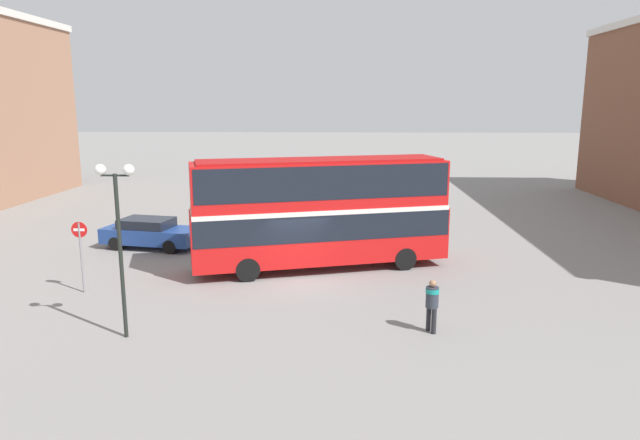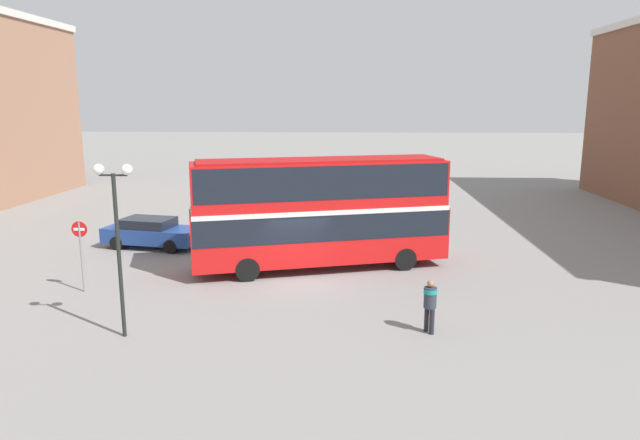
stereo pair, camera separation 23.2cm
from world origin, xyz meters
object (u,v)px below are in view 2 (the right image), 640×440
pedestrian_foreground (430,301)px  no_entry_sign (81,245)px  double_decker_bus (320,207)px  parked_car_kerb_near (151,232)px  street_lamp_twin_globe (116,213)px

pedestrian_foreground → no_entry_sign: size_ratio=0.62×
pedestrian_foreground → double_decker_bus: bearing=-91.8°
pedestrian_foreground → no_entry_sign: bearing=-45.1°
double_decker_bus → parked_car_kerb_near: double_decker_bus is taller
parked_car_kerb_near → street_lamp_twin_globe: 11.74m
double_decker_bus → pedestrian_foreground: double_decker_bus is taller
street_lamp_twin_globe → parked_car_kerb_near: bearing=105.2°
double_decker_bus → pedestrian_foreground: 8.09m
parked_car_kerb_near → street_lamp_twin_globe: street_lamp_twin_globe is taller
double_decker_bus → street_lamp_twin_globe: 9.63m
parked_car_kerb_near → double_decker_bus: bearing=-9.9°
double_decker_bus → pedestrian_foreground: size_ratio=6.53×
double_decker_bus → no_entry_sign: bearing=-174.1°
double_decker_bus → no_entry_sign: size_ratio=4.07×
double_decker_bus → no_entry_sign: 9.60m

